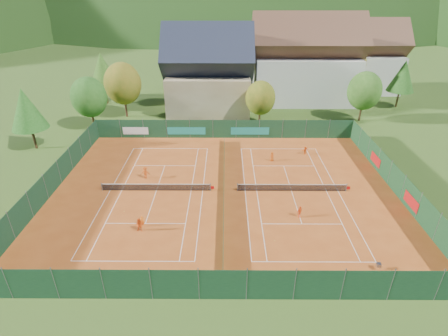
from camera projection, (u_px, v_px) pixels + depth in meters
ground at (224, 191)px, 41.28m from camera, size 600.00×600.00×0.00m
clay_pad at (224, 191)px, 41.27m from camera, size 40.00×32.00×0.01m
court_markings_left at (156, 191)px, 41.31m from camera, size 11.03×23.83×0.00m
court_markings_right at (292, 191)px, 41.23m from camera, size 11.03×23.83×0.00m
tennis_net_left at (157, 187)px, 41.07m from camera, size 13.30×0.10×1.02m
tennis_net_right at (293, 187)px, 41.00m from camera, size 13.30×0.10×1.02m
court_divider at (224, 187)px, 41.04m from camera, size 0.03×28.80×1.00m
fence_north at (222, 129)px, 54.72m from camera, size 40.00×0.10×3.00m
fence_south at (223, 285)px, 26.44m from camera, size 40.00×0.04×3.00m
fence_west at (53, 179)px, 40.67m from camera, size 0.04×32.00×3.00m
fence_east at (396, 180)px, 40.53m from camera, size 0.09×32.00×3.00m
chalet at (209, 75)px, 64.69m from camera, size 16.20×12.00×16.00m
hotel_block_a at (305, 65)px, 69.54m from camera, size 21.60×11.00×17.25m
hotel_block_b at (361, 61)px, 76.90m from camera, size 17.28×10.00×15.50m
tree_west_front at (89, 97)px, 56.52m from camera, size 5.72×5.72×8.69m
tree_west_mid at (123, 84)px, 61.49m from camera, size 6.44×6.44×9.78m
tree_west_back at (102, 70)px, 68.27m from camera, size 5.60×5.60×10.00m
tree_center at (260, 98)px, 58.47m from camera, size 5.01×5.01×7.60m
tree_east_front at (364, 91)px, 59.84m from camera, size 5.72×5.72×8.69m
tree_east_mid at (403, 76)px, 66.54m from camera, size 5.04×5.04×9.00m
tree_west_side at (26, 109)px, 49.17m from camera, size 5.04×5.04×9.00m
tree_east_back at (349, 64)px, 73.33m from camera, size 7.15×7.15×10.86m
mountain_backdrop at (263, 74)px, 265.98m from camera, size 820.00×530.00×242.00m
ball_hopper at (379, 265)px, 29.65m from camera, size 0.34×0.34×0.80m
loose_ball_0 at (124, 211)px, 37.49m from camera, size 0.07×0.07×0.07m
loose_ball_1 at (275, 241)px, 33.23m from camera, size 0.07×0.07×0.07m
player_left_near at (142, 221)px, 35.02m from camera, size 0.52×0.51×1.21m
player_left_mid at (140, 225)px, 34.21m from camera, size 0.78×0.63×1.52m
player_left_far at (145, 173)px, 43.62m from camera, size 1.05×0.64×1.58m
player_right_near at (300, 212)px, 36.35m from camera, size 0.82×0.74×1.34m
player_right_far_a at (272, 156)px, 47.93m from camera, size 0.78×0.72×1.34m
player_right_far_b at (305, 150)px, 49.83m from camera, size 1.13×1.01×1.24m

